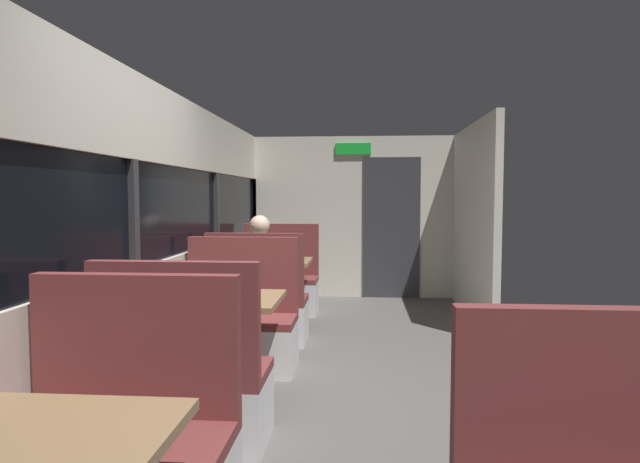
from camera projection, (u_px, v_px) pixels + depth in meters
name	position (u px, v px, depth m)	size (l,w,h in m)	color
ground_plane	(342.00, 412.00, 3.64)	(3.30, 9.20, 0.02)	#514F4C
carriage_window_panel_left	(131.00, 246.00, 3.68)	(0.09, 8.48, 2.30)	beige
carriage_end_bulkhead	(357.00, 218.00, 7.74)	(2.90, 0.11, 2.30)	beige
carriage_aisle_panel_right	(473.00, 221.00, 6.44)	(0.08, 2.40, 2.30)	beige
bench_near_window_facing_entry	(122.00, 458.00, 2.31)	(0.95, 0.50, 1.10)	silver
dining_table_mid_window	(217.00, 311.00, 3.80)	(0.90, 0.70, 0.74)	#9E9EA3
bench_mid_window_facing_end	(185.00, 390.00, 3.13)	(0.95, 0.50, 1.10)	silver
bench_mid_window_facing_entry	(239.00, 330.00, 4.52)	(0.95, 0.50, 1.10)	silver
dining_table_far_window	(270.00, 269.00, 6.01)	(0.90, 0.70, 0.74)	#9E9EA3
bench_far_window_facing_end	(258.00, 310.00, 5.34)	(0.95, 0.50, 1.10)	silver
bench_far_window_facing_entry	(280.00, 286.00, 6.73)	(0.95, 0.50, 1.10)	silver
seated_passenger	(259.00, 287.00, 5.40)	(0.47, 0.55, 1.26)	#26262D
coffee_cup_primary	(271.00, 255.00, 6.05)	(0.07, 0.07, 0.09)	#B23333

